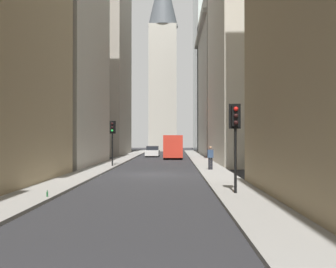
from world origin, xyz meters
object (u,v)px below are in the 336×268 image
Objects in this scene: discarded_bottle at (47,194)px; traffic_light_midblock at (112,133)px; pedestrian at (210,157)px; sedan_white at (153,152)px; delivery_truck at (173,147)px; traffic_light_foreground at (235,127)px.

traffic_light_midblock is at bearing 0.53° from discarded_bottle.
sedan_white is at bearing 14.67° from pedestrian.
traffic_light_foreground is (-29.04, -2.87, 1.56)m from delivery_truck.
delivery_truck is at bearing -20.92° from traffic_light_midblock.
delivery_truck is 30.62m from discarded_bottle.
pedestrian is (-21.82, -5.72, 0.44)m from sedan_white.
traffic_light_foreground reaches higher than traffic_light_midblock.
traffic_light_foreground is 2.22× the size of pedestrian.
delivery_truck is at bearing 9.63° from pedestrian.
sedan_white is 22.56m from pedestrian.
delivery_truck is 17.44m from pedestrian.
traffic_light_midblock is 16.87m from discarded_bottle.
traffic_light_midblock is (15.50, 8.04, -0.04)m from traffic_light_foreground.
pedestrian is 6.55× the size of discarded_bottle.
traffic_light_midblock is 14.33× the size of discarded_bottle.
traffic_light_midblock is (-13.54, 5.18, 1.52)m from delivery_truck.
delivery_truck is 23.93× the size of discarded_bottle.
pedestrian reaches higher than sedan_white.
traffic_light_midblock is 2.19× the size of pedestrian.
sedan_white is 34.89m from discarded_bottle.
delivery_truck is 1.65× the size of traffic_light_foreground.
delivery_truck is 1.50× the size of sedan_white.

